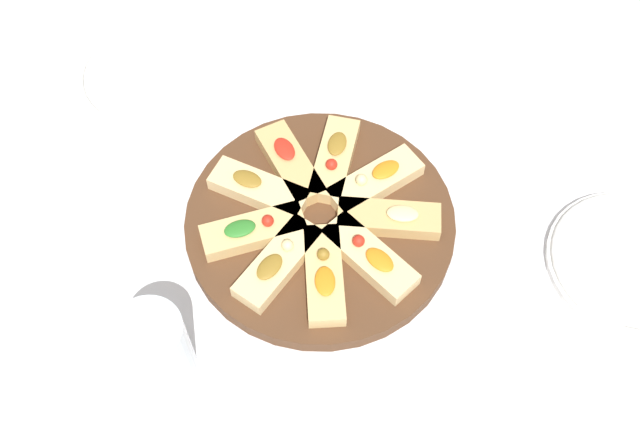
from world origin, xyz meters
TOP-DOWN VIEW (x-y plane):
  - ground_plane at (0.00, 0.00)m, footprint 3.00×3.00m
  - serving_board at (0.00, 0.00)m, footprint 0.34×0.34m
  - focaccia_slice_0 at (0.06, 0.06)m, footprint 0.12×0.12m
  - focaccia_slice_1 at (0.01, 0.09)m, footprint 0.05×0.13m
  - focaccia_slice_2 at (-0.05, 0.07)m, footprint 0.12×0.13m
  - focaccia_slice_3 at (-0.09, 0.02)m, footprint 0.13×0.07m
  - focaccia_slice_4 at (-0.08, -0.04)m, footprint 0.13×0.10m
  - focaccia_slice_5 at (-0.03, -0.08)m, footprint 0.09×0.14m
  - focaccia_slice_6 at (0.02, -0.08)m, footprint 0.08×0.14m
  - focaccia_slice_7 at (0.07, -0.05)m, footprint 0.13×0.11m
  - focaccia_slice_8 at (0.09, 0.01)m, footprint 0.13×0.06m
  - plate_left at (-0.36, -0.04)m, footprint 0.22×0.22m
  - plate_right at (0.28, 0.27)m, footprint 0.21×0.21m
  - water_glass at (0.04, -0.26)m, footprint 0.08×0.08m
  - napkin_stack at (-0.17, -0.33)m, footprint 0.18×0.16m

SIDE VIEW (x-z plane):
  - ground_plane at x=0.00m, z-range 0.00..0.00m
  - napkin_stack at x=-0.17m, z-range 0.00..0.00m
  - plate_left at x=-0.36m, z-range 0.00..0.02m
  - plate_right at x=0.28m, z-range 0.00..0.02m
  - serving_board at x=0.00m, z-range 0.00..0.02m
  - focaccia_slice_0 at x=0.06m, z-range 0.02..0.05m
  - focaccia_slice_3 at x=-0.09m, z-range 0.02..0.05m
  - focaccia_slice_4 at x=-0.08m, z-range 0.02..0.05m
  - focaccia_slice_1 at x=0.01m, z-range 0.02..0.05m
  - focaccia_slice_2 at x=-0.05m, z-range 0.02..0.05m
  - focaccia_slice_5 at x=-0.03m, z-range 0.02..0.05m
  - focaccia_slice_6 at x=0.02m, z-range 0.02..0.05m
  - focaccia_slice_7 at x=0.07m, z-range 0.02..0.05m
  - focaccia_slice_8 at x=0.09m, z-range 0.02..0.05m
  - water_glass at x=0.04m, z-range 0.00..0.11m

